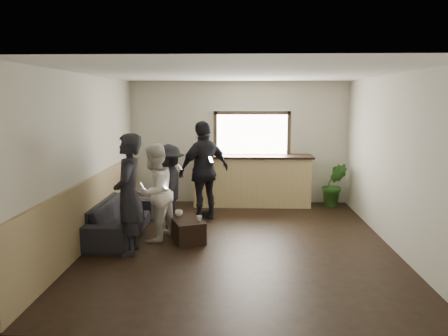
{
  "coord_description": "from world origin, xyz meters",
  "views": [
    {
      "loc": [
        0.01,
        -7.06,
        2.39
      ],
      "look_at": [
        -0.25,
        0.4,
        1.22
      ],
      "focal_mm": 35.0,
      "sensor_mm": 36.0,
      "label": 1
    }
  ],
  "objects_px": {
    "bar_counter": "(252,177)",
    "person_a": "(129,195)",
    "cup_a": "(179,213)",
    "person_b": "(154,192)",
    "sofa": "(118,218)",
    "person_d": "(204,171)",
    "coffee_table": "(187,229)",
    "person_c": "(169,185)",
    "cup_b": "(199,218)",
    "potted_plant": "(334,185)"
  },
  "relations": [
    {
      "from": "cup_b",
      "to": "person_b",
      "type": "relative_size",
      "value": 0.06
    },
    {
      "from": "cup_a",
      "to": "person_a",
      "type": "distance_m",
      "value": 1.2
    },
    {
      "from": "coffee_table",
      "to": "person_b",
      "type": "distance_m",
      "value": 0.84
    },
    {
      "from": "coffee_table",
      "to": "potted_plant",
      "type": "xyz_separation_m",
      "value": [
        3.04,
        2.5,
        0.31
      ]
    },
    {
      "from": "coffee_table",
      "to": "cup_b",
      "type": "relative_size",
      "value": 8.94
    },
    {
      "from": "sofa",
      "to": "potted_plant",
      "type": "distance_m",
      "value": 4.86
    },
    {
      "from": "sofa",
      "to": "person_c",
      "type": "distance_m",
      "value": 1.15
    },
    {
      "from": "person_a",
      "to": "bar_counter",
      "type": "bearing_deg",
      "value": 142.33
    },
    {
      "from": "person_d",
      "to": "cup_a",
      "type": "bearing_deg",
      "value": 32.08
    },
    {
      "from": "potted_plant",
      "to": "person_a",
      "type": "height_order",
      "value": "person_a"
    },
    {
      "from": "potted_plant",
      "to": "person_a",
      "type": "relative_size",
      "value": 0.53
    },
    {
      "from": "person_b",
      "to": "sofa",
      "type": "bearing_deg",
      "value": -84.29
    },
    {
      "from": "bar_counter",
      "to": "person_c",
      "type": "bearing_deg",
      "value": -134.04
    },
    {
      "from": "person_a",
      "to": "person_c",
      "type": "bearing_deg",
      "value": 160.57
    },
    {
      "from": "person_b",
      "to": "potted_plant",
      "type": "bearing_deg",
      "value": 150.26
    },
    {
      "from": "cup_a",
      "to": "person_a",
      "type": "relative_size",
      "value": 0.07
    },
    {
      "from": "person_a",
      "to": "cup_b",
      "type": "bearing_deg",
      "value": 113.3
    },
    {
      "from": "coffee_table",
      "to": "person_a",
      "type": "bearing_deg",
      "value": -138.62
    },
    {
      "from": "cup_a",
      "to": "person_c",
      "type": "relative_size",
      "value": 0.08
    },
    {
      "from": "sofa",
      "to": "potted_plant",
      "type": "bearing_deg",
      "value": -61.01
    },
    {
      "from": "cup_a",
      "to": "cup_b",
      "type": "distance_m",
      "value": 0.48
    },
    {
      "from": "cup_a",
      "to": "potted_plant",
      "type": "height_order",
      "value": "potted_plant"
    },
    {
      "from": "coffee_table",
      "to": "person_c",
      "type": "height_order",
      "value": "person_c"
    },
    {
      "from": "cup_b",
      "to": "sofa",
      "type": "bearing_deg",
      "value": 166.99
    },
    {
      "from": "bar_counter",
      "to": "potted_plant",
      "type": "distance_m",
      "value": 1.86
    },
    {
      "from": "bar_counter",
      "to": "person_a",
      "type": "xyz_separation_m",
      "value": [
        -1.99,
        -3.25,
        0.3
      ]
    },
    {
      "from": "cup_a",
      "to": "cup_b",
      "type": "height_order",
      "value": "cup_a"
    },
    {
      "from": "coffee_table",
      "to": "person_d",
      "type": "relative_size",
      "value": 0.42
    },
    {
      "from": "cup_a",
      "to": "person_d",
      "type": "height_order",
      "value": "person_d"
    },
    {
      "from": "bar_counter",
      "to": "person_b",
      "type": "distance_m",
      "value": 3.1
    },
    {
      "from": "sofa",
      "to": "cup_a",
      "type": "distance_m",
      "value": 1.11
    },
    {
      "from": "coffee_table",
      "to": "person_c",
      "type": "distance_m",
      "value": 1.14
    },
    {
      "from": "cup_a",
      "to": "person_b",
      "type": "xyz_separation_m",
      "value": [
        -0.39,
        -0.19,
        0.41
      ]
    },
    {
      "from": "sofa",
      "to": "bar_counter",
      "type": "bearing_deg",
      "value": -45.37
    },
    {
      "from": "sofa",
      "to": "person_c",
      "type": "bearing_deg",
      "value": -50.65
    },
    {
      "from": "sofa",
      "to": "person_b",
      "type": "relative_size",
      "value": 1.27
    },
    {
      "from": "potted_plant",
      "to": "sofa",
      "type": "bearing_deg",
      "value": -152.05
    },
    {
      "from": "person_b",
      "to": "cup_b",
      "type": "bearing_deg",
      "value": 108.15
    },
    {
      "from": "person_b",
      "to": "person_d",
      "type": "bearing_deg",
      "value": 175.91
    },
    {
      "from": "potted_plant",
      "to": "person_d",
      "type": "bearing_deg",
      "value": -157.2
    },
    {
      "from": "cup_b",
      "to": "person_c",
      "type": "xyz_separation_m",
      "value": [
        -0.66,
        0.99,
        0.37
      ]
    },
    {
      "from": "person_c",
      "to": "cup_b",
      "type": "bearing_deg",
      "value": 25.79
    },
    {
      "from": "bar_counter",
      "to": "sofa",
      "type": "bearing_deg",
      "value": -136.41
    },
    {
      "from": "bar_counter",
      "to": "person_a",
      "type": "height_order",
      "value": "bar_counter"
    },
    {
      "from": "potted_plant",
      "to": "person_b",
      "type": "xyz_separation_m",
      "value": [
        -3.58,
        -2.52,
        0.34
      ]
    },
    {
      "from": "person_c",
      "to": "person_d",
      "type": "xyz_separation_m",
      "value": [
        0.64,
        0.44,
        0.21
      ]
    },
    {
      "from": "person_a",
      "to": "person_c",
      "type": "distance_m",
      "value": 1.63
    },
    {
      "from": "person_a",
      "to": "sofa",
      "type": "bearing_deg",
      "value": -160.3
    },
    {
      "from": "potted_plant",
      "to": "person_d",
      "type": "height_order",
      "value": "person_d"
    },
    {
      "from": "person_a",
      "to": "potted_plant",
      "type": "bearing_deg",
      "value": 123.63
    }
  ]
}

